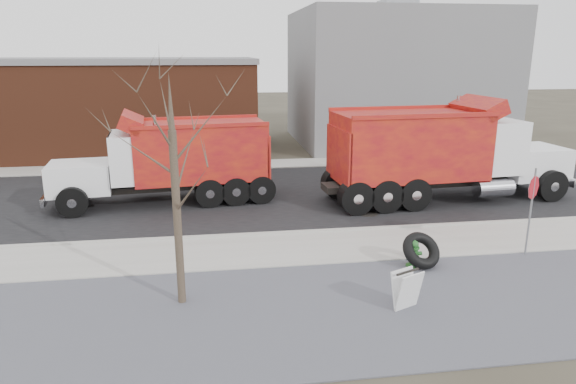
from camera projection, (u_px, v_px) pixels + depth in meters
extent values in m
plane|color=#383328|center=(300.00, 253.00, 14.77)|extent=(120.00, 120.00, 0.00)
cube|color=slate|center=(326.00, 311.00, 11.43)|extent=(60.00, 5.00, 0.03)
cube|color=#9E9B93|center=(299.00, 249.00, 15.00)|extent=(60.00, 2.50, 0.06)
cube|color=#9E9B93|center=(292.00, 233.00, 16.23)|extent=(60.00, 0.15, 0.11)
cube|color=black|center=(274.00, 194.00, 20.78)|extent=(60.00, 9.40, 0.02)
cube|color=#9E9B93|center=(261.00, 164.00, 26.21)|extent=(60.00, 2.00, 0.06)
cube|color=slate|center=(394.00, 78.00, 32.15)|extent=(12.00, 10.00, 8.00)
cube|color=brown|center=(75.00, 108.00, 28.93)|extent=(20.00, 8.00, 5.00)
cube|color=slate|center=(70.00, 60.00, 28.22)|extent=(20.20, 8.20, 0.30)
cylinder|color=#382D23|center=(177.00, 220.00, 11.31)|extent=(0.18, 0.18, 4.00)
cone|color=#382D23|center=(170.00, 101.00, 10.62)|extent=(0.14, 0.14, 1.20)
cylinder|color=#2C6526|center=(413.00, 266.00, 13.80)|extent=(0.40, 0.40, 0.05)
cylinder|color=#2C6526|center=(414.00, 256.00, 13.72)|extent=(0.21, 0.21, 0.55)
cylinder|color=#2C6526|center=(414.00, 248.00, 13.66)|extent=(0.27, 0.27, 0.05)
sphere|color=#2C6526|center=(415.00, 245.00, 13.63)|extent=(0.22, 0.22, 0.22)
cylinder|color=#2C6526|center=(415.00, 241.00, 13.61)|extent=(0.05, 0.05, 0.05)
cylinder|color=#2C6526|center=(408.00, 254.00, 13.69)|extent=(0.11, 0.11, 0.10)
cylinder|color=#2C6526|center=(420.00, 253.00, 13.72)|extent=(0.11, 0.11, 0.10)
cylinder|color=#2C6526|center=(416.00, 256.00, 13.56)|extent=(0.14, 0.12, 0.14)
torus|color=black|center=(421.00, 250.00, 13.69)|extent=(1.26, 1.18, 0.97)
cylinder|color=gray|center=(530.00, 213.00, 14.27)|extent=(0.05, 0.05, 2.54)
cylinder|color=#AF0C18|center=(534.00, 187.00, 14.08)|extent=(0.58, 0.43, 0.69)
cube|color=white|center=(410.00, 292.00, 11.34)|extent=(0.68, 0.46, 0.89)
cube|color=white|center=(403.00, 288.00, 11.49)|extent=(0.68, 0.46, 0.89)
cube|color=black|center=(408.00, 272.00, 11.30)|extent=(0.61, 0.30, 0.04)
cube|color=black|center=(440.00, 182.00, 19.89)|extent=(9.44, 1.64, 0.24)
cube|color=white|center=(529.00, 162.00, 20.53)|extent=(2.57, 2.31, 1.21)
cube|color=silver|center=(552.00, 160.00, 20.75)|extent=(0.20, 1.92, 1.10)
cube|color=white|center=(489.00, 144.00, 19.93)|extent=(1.94, 2.65, 1.98)
cube|color=black|center=(508.00, 130.00, 19.94)|extent=(0.21, 2.20, 0.88)
cube|color=#B82D0F|center=(409.00, 145.00, 19.19)|extent=(5.67, 3.03, 2.42)
cylinder|color=silver|center=(456.00, 129.00, 20.60)|extent=(0.16, 0.16, 2.64)
cylinder|color=black|center=(513.00, 172.00, 21.88)|extent=(1.23, 0.42, 1.21)
cylinder|color=black|center=(552.00, 186.00, 19.64)|extent=(1.23, 0.42, 1.21)
cylinder|color=black|center=(364.00, 181.00, 20.33)|extent=(1.23, 0.42, 1.21)
cylinder|color=black|center=(385.00, 195.00, 18.35)|extent=(1.23, 0.42, 1.21)
cube|color=black|center=(168.00, 186.00, 19.49)|extent=(7.99, 1.71, 0.21)
cube|color=white|center=(80.00, 177.00, 18.60)|extent=(2.33, 2.12, 1.07)
cube|color=silver|center=(48.00, 179.00, 18.34)|extent=(0.24, 1.70, 0.97)
cube|color=white|center=(133.00, 156.00, 18.88)|extent=(1.79, 2.39, 1.75)
cube|color=black|center=(111.00, 144.00, 18.57)|extent=(0.26, 1.94, 0.78)
cube|color=#B82D0F|center=(200.00, 151.00, 19.45)|extent=(5.09, 2.85, 2.14)
cylinder|color=silver|center=(157.00, 148.00, 18.11)|extent=(0.15, 0.15, 2.33)
cylinder|color=black|center=(72.00, 202.00, 17.74)|extent=(1.10, 0.41, 1.07)
cylinder|color=black|center=(80.00, 187.00, 19.70)|extent=(1.10, 0.41, 1.07)
cylinder|color=black|center=(236.00, 191.00, 19.24)|extent=(1.10, 0.41, 1.07)
cylinder|color=black|center=(228.00, 179.00, 20.98)|extent=(1.10, 0.41, 1.07)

